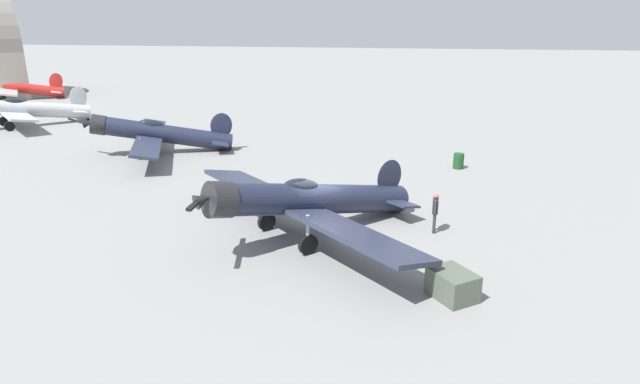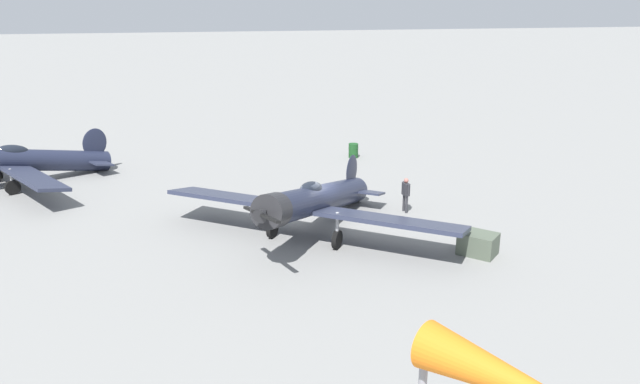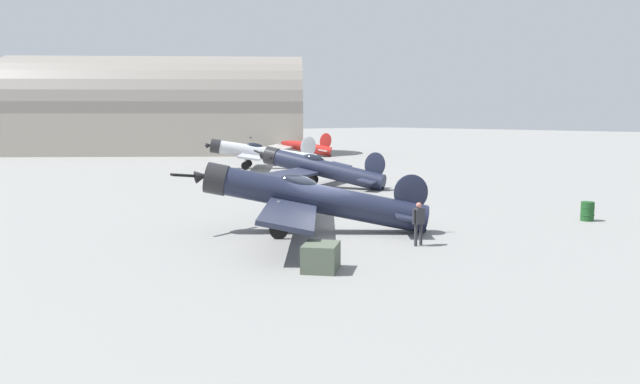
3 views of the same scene
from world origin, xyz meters
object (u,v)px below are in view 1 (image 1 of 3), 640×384
at_px(airplane_mid_apron, 159,133).
at_px(ground_crew_mechanic, 435,209).
at_px(airplane_foreground, 309,200).
at_px(airplane_outer_stand, 13,87).
at_px(fuel_drum, 459,161).
at_px(airplane_far_line, 21,109).
at_px(equipment_crate, 452,285).

xyz_separation_m(airplane_mid_apron, ground_crew_mechanic, (19.00, -9.94, -0.36)).
distance_m(airplane_foreground, airplane_outer_stand, 55.09).
relative_size(airplane_foreground, airplane_mid_apron, 0.99).
height_order(airplane_foreground, fuel_drum, airplane_foreground).
height_order(airplane_foreground, airplane_outer_stand, airplane_outer_stand).
xyz_separation_m(airplane_far_line, airplane_outer_stand, (-14.28, 13.95, -0.02)).
relative_size(airplane_mid_apron, ground_crew_mechanic, 6.88).
bearing_deg(airplane_far_line, ground_crew_mechanic, 103.06).
relative_size(airplane_far_line, fuel_drum, 10.67).
distance_m(airplane_mid_apron, airplane_far_line, 17.94).
height_order(airplane_mid_apron, airplane_outer_stand, airplane_outer_stand).
bearing_deg(airplane_foreground, airplane_outer_stand, -86.10).
bearing_deg(ground_crew_mechanic, airplane_mid_apron, -29.91).
bearing_deg(airplane_mid_apron, airplane_far_line, -48.01).
height_order(airplane_foreground, equipment_crate, airplane_foreground).
distance_m(airplane_outer_stand, fuel_drum, 54.50).
xyz_separation_m(airplane_far_line, equipment_crate, (36.76, -21.50, -1.09)).
relative_size(airplane_outer_stand, equipment_crate, 5.64).
bearing_deg(fuel_drum, airplane_foreground, -115.12).
height_order(airplane_outer_stand, equipment_crate, airplane_outer_stand).
xyz_separation_m(airplane_mid_apron, fuel_drum, (19.93, 1.08, -0.93)).
xyz_separation_m(airplane_foreground, equipment_crate, (5.87, -3.90, -1.09)).
height_order(airplane_mid_apron, equipment_crate, airplane_mid_apron).
bearing_deg(airplane_far_line, fuel_drum, 119.40).
height_order(airplane_far_line, equipment_crate, airplane_far_line).
xyz_separation_m(airplane_mid_apron, airplane_far_line, (-16.92, 5.97, 0.14)).
distance_m(airplane_foreground, ground_crew_mechanic, 5.33).
bearing_deg(fuel_drum, airplane_mid_apron, -176.89).
relative_size(airplane_far_line, airplane_outer_stand, 0.97).
bearing_deg(equipment_crate, airplane_mid_apron, 141.94).
height_order(ground_crew_mechanic, equipment_crate, ground_crew_mechanic).
relative_size(airplane_foreground, equipment_crate, 6.42).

